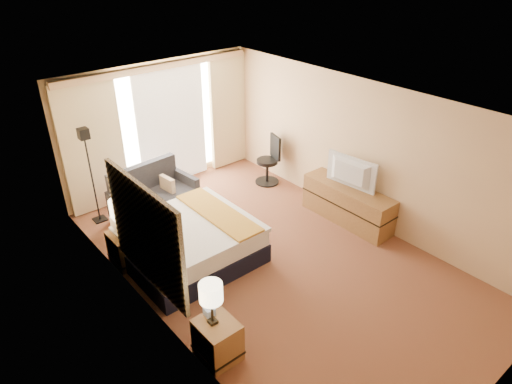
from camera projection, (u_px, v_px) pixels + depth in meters
floor at (273, 258)px, 7.52m from camera, size 4.20×7.00×0.02m
ceiling at (276, 106)px, 6.26m from camera, size 4.20×7.00×0.02m
wall_back at (159, 126)px, 9.24m from camera, size 4.20×0.02×2.60m
wall_front at (509, 318)px, 4.55m from camera, size 4.20×0.02×2.60m
wall_left at (150, 241)px, 5.71m from camera, size 0.02×7.00×2.60m
wall_right at (363, 153)px, 8.07m from camera, size 0.02×7.00×2.60m
headboard at (146, 234)px, 5.88m from camera, size 0.06×1.85×1.50m
nightstand_left at (217, 340)px, 5.63m from camera, size 0.45×0.52×0.55m
nightstand_right at (126, 248)px, 7.31m from camera, size 0.45×0.52×0.55m
media_dresser at (347, 204)px, 8.38m from camera, size 0.50×1.80×0.70m
window at (171, 123)px, 9.35m from camera, size 2.30×0.02×2.30m
curtains at (161, 122)px, 9.11m from camera, size 4.12×0.19×2.56m
bed at (189, 242)px, 7.33m from camera, size 1.95×1.78×0.95m
loveseat at (154, 199)px, 8.60m from camera, size 1.60×0.96×0.96m
floor_lamp at (88, 157)px, 7.93m from camera, size 0.23×0.23×1.82m
desk_chair at (270, 162)px, 9.68m from camera, size 0.51×0.51×1.05m
lamp_left at (211, 293)px, 5.29m from camera, size 0.28×0.28×0.60m
lamp_right at (119, 208)px, 6.93m from camera, size 0.30×0.30×0.62m
tissue_box at (209, 312)px, 5.60m from camera, size 0.13×0.13×0.11m
telephone at (126, 235)px, 7.09m from camera, size 0.19×0.16×0.06m
television at (348, 173)px, 8.06m from camera, size 0.24×1.01×0.57m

